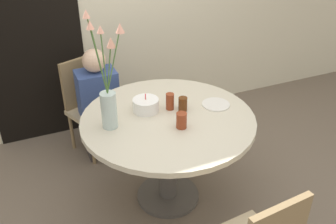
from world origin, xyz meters
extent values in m
plane|color=#6B5B4C|center=(0.00, 0.00, 0.00)|extent=(16.00, 16.00, 0.00)
cube|color=black|center=(-0.76, 1.33, 1.02)|extent=(0.90, 0.01, 2.05)
cylinder|color=beige|center=(0.00, 0.00, 0.75)|extent=(1.26, 1.26, 0.04)
cylinder|color=#4C4742|center=(0.00, 0.00, 0.38)|extent=(0.14, 0.14, 0.70)
cylinder|color=#4C4742|center=(0.00, 0.00, 0.01)|extent=(0.50, 0.50, 0.03)
cube|color=tan|center=(-0.35, 0.89, 0.40)|extent=(0.52, 0.52, 0.04)
cube|color=olive|center=(-0.42, 1.06, 0.65)|extent=(0.37, 0.17, 0.46)
cylinder|color=olive|center=(-0.45, 0.67, 0.19)|extent=(0.03, 0.03, 0.38)
cylinder|color=olive|center=(-0.13, 0.79, 0.19)|extent=(0.03, 0.03, 0.38)
cylinder|color=olive|center=(-0.57, 0.98, 0.19)|extent=(0.03, 0.03, 0.38)
cylinder|color=olive|center=(-0.26, 1.11, 0.19)|extent=(0.03, 0.03, 0.38)
cylinder|color=white|center=(-0.11, 0.14, 0.81)|extent=(0.19, 0.19, 0.10)
cylinder|color=#E54C4C|center=(-0.11, 0.14, 0.88)|extent=(0.01, 0.01, 0.04)
cylinder|color=#B2C6C1|center=(-0.41, 0.04, 0.89)|extent=(0.11, 0.11, 0.26)
cylinder|color=#4C7538|center=(-0.44, 0.06, 1.25)|extent=(0.07, 0.04, 0.46)
cone|color=#E0997F|center=(-0.47, 0.08, 1.48)|extent=(0.05, 0.05, 0.05)
cylinder|color=#4C7538|center=(-0.43, 0.01, 1.25)|extent=(0.03, 0.07, 0.45)
cone|color=#E0997F|center=(-0.44, -0.02, 1.48)|extent=(0.04, 0.04, 0.05)
cylinder|color=#4C7538|center=(-0.39, 0.03, 1.20)|extent=(0.05, 0.02, 0.35)
cone|color=#E0997F|center=(-0.37, 0.02, 1.37)|extent=(0.06, 0.06, 0.06)
cylinder|color=#4C7538|center=(-0.45, 0.07, 1.28)|extent=(0.08, 0.06, 0.52)
cone|color=#E0997F|center=(-0.49, 0.10, 1.54)|extent=(0.05, 0.05, 0.05)
cylinder|color=#4C7538|center=(-0.36, 0.02, 1.24)|extent=(0.11, 0.06, 0.44)
cone|color=#E0997F|center=(-0.31, -0.01, 1.46)|extent=(0.05, 0.05, 0.06)
cylinder|color=#4C7538|center=(-0.44, 0.11, 1.27)|extent=(0.06, 0.14, 0.50)
cone|color=#E0997F|center=(-0.47, 0.18, 1.52)|extent=(0.05, 0.05, 0.05)
cylinder|color=silver|center=(0.40, 0.01, 0.77)|extent=(0.21, 0.21, 0.01)
cylinder|color=maroon|center=(0.03, -0.17, 0.82)|extent=(0.07, 0.07, 0.11)
cylinder|color=#51280F|center=(0.14, 0.04, 0.82)|extent=(0.07, 0.07, 0.11)
cylinder|color=maroon|center=(0.06, 0.10, 0.83)|extent=(0.06, 0.06, 0.13)
cube|color=#383333|center=(-0.32, 0.81, 0.21)|extent=(0.31, 0.24, 0.42)
cube|color=#33477F|center=(-0.32, 0.81, 0.63)|extent=(0.34, 0.24, 0.42)
sphere|color=#D1A889|center=(-0.32, 0.81, 0.94)|extent=(0.20, 0.20, 0.20)
camera|label=1|loc=(-0.91, -2.11, 2.16)|focal=40.00mm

